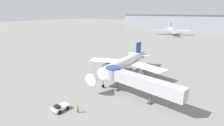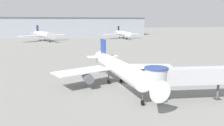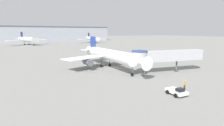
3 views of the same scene
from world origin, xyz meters
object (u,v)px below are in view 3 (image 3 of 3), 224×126
Objects in this scene: main_airplane at (109,55)px; pushback_tug_white at (177,91)px; background_jet_black_tail at (92,38)px; jet_bridge at (164,56)px; ground_crew_marshaller at (185,84)px; background_jet_navy_tail at (27,39)px; traffic_cone_apron_front at (171,91)px; traffic_cone_starboard_wing at (137,64)px.

pushback_tug_white is at bearing -92.33° from main_airplane.
pushback_tug_white is at bearing -106.59° from background_jet_black_tail.
jet_bridge is 12.14× the size of ground_crew_marshaller.
background_jet_black_tail is 0.96× the size of background_jet_navy_tail.
traffic_cone_apron_front is (-0.23, -25.33, -3.59)m from main_airplane.
jet_bridge is 17.43m from traffic_cone_apron_front.
ground_crew_marshaller is at bearing -105.55° from traffic_cone_starboard_wing.
main_airplane is at bearing 93.23° from pushback_tug_white.
traffic_cone_apron_front is 0.03× the size of background_jet_black_tail.
traffic_cone_starboard_wing is at bearing -98.39° from background_jet_navy_tail.
traffic_cone_starboard_wing is at bearing 71.42° from pushback_tug_white.
jet_bridge reaches higher than pushback_tug_white.
pushback_tug_white is 0.12× the size of background_jet_navy_tail.
background_jet_black_tail is 60.44m from background_jet_navy_tail.
jet_bridge is 137.90m from background_jet_black_tail.
background_jet_navy_tail is at bearing 96.43° from main_airplane.
traffic_cone_apron_front is at bearing -105.21° from background_jet_navy_tail.
main_airplane is 1.02× the size of background_jet_navy_tail.
traffic_cone_starboard_wing is 0.03× the size of background_jet_navy_tail.
ground_crew_marshaller is at bearing -83.77° from main_airplane.
jet_bridge reaches higher than traffic_cone_starboard_wing.
ground_crew_marshaller is 0.06× the size of background_jet_black_tail.
jet_bridge reaches higher than ground_crew_marshaller.
traffic_cone_apron_front is at bearing -119.45° from jet_bridge.
traffic_cone_starboard_wing is 118.90m from background_jet_navy_tail.
background_jet_navy_tail is at bearing 100.38° from pushback_tug_white.
jet_bridge is at bearing 50.91° from traffic_cone_apron_front.
background_jet_black_tail is (31.68, 121.41, 4.01)m from traffic_cone_starboard_wing.
background_jet_black_tail reaches higher than pushback_tug_white.
main_airplane is at bearing -103.58° from background_jet_navy_tail.
ground_crew_marshaller is (3.72, -24.99, -2.95)m from main_airplane.
background_jet_black_tail is (38.78, 146.92, 3.37)m from ground_crew_marshaller.
main_airplane is at bearing -109.81° from background_jet_black_tail.
background_jet_black_tail is at bearing 75.38° from traffic_cone_starboard_wing.
background_jet_navy_tail is (-28.45, 115.36, 4.43)m from traffic_cone_starboard_wing.
background_jet_navy_tail reaches higher than traffic_cone_apron_front.
traffic_cone_apron_front is 28.11m from traffic_cone_starboard_wing.
pushback_tug_white is (-10.49, -14.28, -3.88)m from jet_bridge.
jet_bridge is at bearing -51.66° from main_airplane.
ground_crew_marshaller is 0.06× the size of background_jet_navy_tail.
pushback_tug_white reaches higher than traffic_cone_apron_front.
pushback_tug_white is 4.68× the size of traffic_cone_starboard_wing.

